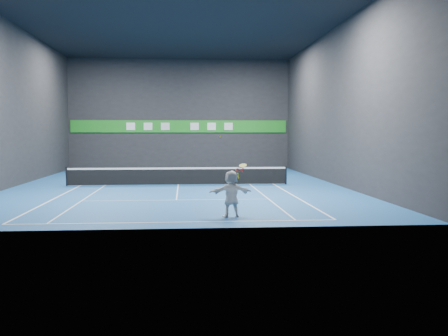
{
  "coord_description": "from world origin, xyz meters",
  "views": [
    {
      "loc": [
        0.38,
        -28.3,
        2.94
      ],
      "look_at": [
        2.0,
        -7.73,
        1.5
      ],
      "focal_mm": 40.0,
      "sensor_mm": 36.0,
      "label": 1
    }
  ],
  "objects": [
    {
      "name": "service_line_near",
      "position": [
        0.0,
        -6.4,
        0.0
      ],
      "size": [
        8.23,
        0.06,
        0.01
      ],
      "primitive_type": "cube",
      "color": "white",
      "rests_on": "ground"
    },
    {
      "name": "wall_right",
      "position": [
        9.0,
        0.0,
        4.5
      ],
      "size": [
        0.1,
        26.0,
        9.0
      ],
      "primitive_type": "cube",
      "color": "black",
      "rests_on": "ground"
    },
    {
      "name": "tennis_net",
      "position": [
        0.0,
        0.0,
        0.54
      ],
      "size": [
        12.5,
        0.1,
        1.07
      ],
      "color": "black",
      "rests_on": "ground"
    },
    {
      "name": "wall_front",
      "position": [
        0.0,
        -13.0,
        4.5
      ],
      "size": [
        18.0,
        0.1,
        9.0
      ],
      "primitive_type": "cube",
      "color": "black",
      "rests_on": "ground"
    },
    {
      "name": "sponsor_banner",
      "position": [
        0.0,
        12.93,
        3.5
      ],
      "size": [
        17.64,
        0.11,
        1.0
      ],
      "color": "#1D8721",
      "rests_on": "wall_back"
    },
    {
      "name": "sideline_singles_right",
      "position": [
        4.11,
        0.0,
        0.0
      ],
      "size": [
        0.06,
        23.78,
        0.01
      ],
      "primitive_type": "cube",
      "color": "white",
      "rests_on": "ground"
    },
    {
      "name": "wall_left",
      "position": [
        -9.0,
        0.0,
        4.5
      ],
      "size": [
        0.1,
        26.0,
        9.0
      ],
      "primitive_type": "cube",
      "color": "black",
      "rests_on": "ground"
    },
    {
      "name": "wall_back",
      "position": [
        0.0,
        13.0,
        4.5
      ],
      "size": [
        18.0,
        0.1,
        9.0
      ],
      "primitive_type": "cube",
      "color": "black",
      "rests_on": "ground"
    },
    {
      "name": "service_line_far",
      "position": [
        0.0,
        6.4,
        0.0
      ],
      "size": [
        8.23,
        0.06,
        0.01
      ],
      "primitive_type": "cube",
      "color": "white",
      "rests_on": "ground"
    },
    {
      "name": "sideline_singles_left",
      "position": [
        -4.11,
        0.0,
        0.0
      ],
      "size": [
        0.06,
        23.78,
        0.01
      ],
      "primitive_type": "cube",
      "color": "white",
      "rests_on": "ground"
    },
    {
      "name": "sideline_doubles_right",
      "position": [
        5.49,
        0.0,
        0.0
      ],
      "size": [
        0.08,
        23.78,
        0.01
      ],
      "primitive_type": "cube",
      "color": "white",
      "rests_on": "ground"
    },
    {
      "name": "sideline_doubles_left",
      "position": [
        -5.49,
        0.0,
        0.0
      ],
      "size": [
        0.08,
        23.78,
        0.01
      ],
      "primitive_type": "cube",
      "color": "white",
      "rests_on": "ground"
    },
    {
      "name": "tennis_racket",
      "position": [
        2.31,
        -10.92,
        1.66
      ],
      "size": [
        0.51,
        0.38,
        0.55
      ],
      "color": "red",
      "rests_on": "player"
    },
    {
      "name": "baseline_far",
      "position": [
        0.0,
        11.89,
        0.0
      ],
      "size": [
        10.98,
        0.08,
        0.01
      ],
      "primitive_type": "cube",
      "color": "white",
      "rests_on": "ground"
    },
    {
      "name": "baseline_near",
      "position": [
        0.0,
        -11.89,
        0.0
      ],
      "size": [
        10.98,
        0.08,
        0.01
      ],
      "primitive_type": "cube",
      "color": "white",
      "rests_on": "ground"
    },
    {
      "name": "tennis_ball",
      "position": [
        1.61,
        -10.98,
        2.82
      ],
      "size": [
        0.06,
        0.06,
        0.06
      ],
      "primitive_type": "sphere",
      "color": "#CFFB29",
      "rests_on": "player"
    },
    {
      "name": "ceiling",
      "position": [
        0.0,
        0.0,
        9.0
      ],
      "size": [
        26.0,
        26.0,
        0.0
      ],
      "primitive_type": "plane",
      "color": "black",
      "rests_on": "ground"
    },
    {
      "name": "ground",
      "position": [
        0.0,
        0.0,
        0.0
      ],
      "size": [
        26.0,
        26.0,
        0.0
      ],
      "primitive_type": "plane",
      "color": "#194E8D",
      "rests_on": "ground"
    },
    {
      "name": "player",
      "position": [
        2.0,
        -10.97,
        0.82
      ],
      "size": [
        1.58,
        0.72,
        1.64
      ],
      "primitive_type": "imported",
      "rotation": [
        0.0,
        0.0,
        3.3
      ],
      "color": "white",
      "rests_on": "ground"
    },
    {
      "name": "center_service_line",
      "position": [
        0.0,
        0.0,
        0.0
      ],
      "size": [
        0.06,
        12.8,
        0.01
      ],
      "primitive_type": "cube",
      "color": "white",
      "rests_on": "ground"
    }
  ]
}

